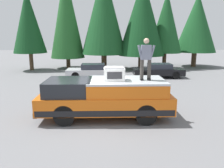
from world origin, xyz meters
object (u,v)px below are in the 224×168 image
(person_on_truck_bed, at_px, (146,58))
(parked_car_black, at_px, (158,71))
(compressor_unit, at_px, (114,74))
(parked_car_silver, at_px, (92,71))
(pickup_truck, at_px, (105,98))

(person_on_truck_bed, height_order, parked_car_black, person_on_truck_bed)
(compressor_unit, bearing_deg, person_on_truck_bed, -87.07)
(compressor_unit, xyz_separation_m, parked_car_silver, (9.26, 1.46, -1.35))
(person_on_truck_bed, xyz_separation_m, parked_car_silver, (9.19, 2.74, -1.97))
(compressor_unit, bearing_deg, parked_car_black, -23.40)
(compressor_unit, height_order, person_on_truck_bed, person_on_truck_bed)
(parked_car_black, relative_size, parked_car_silver, 1.00)
(pickup_truck, relative_size, parked_car_silver, 1.35)
(compressor_unit, distance_m, person_on_truck_bed, 1.43)
(pickup_truck, xyz_separation_m, parked_car_black, (9.14, -4.40, -0.29))
(pickup_truck, height_order, compressor_unit, compressor_unit)
(person_on_truck_bed, relative_size, parked_car_silver, 0.41)
(pickup_truck, distance_m, person_on_truck_bed, 2.35)
(parked_car_black, height_order, parked_car_silver, same)
(compressor_unit, height_order, parked_car_black, compressor_unit)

